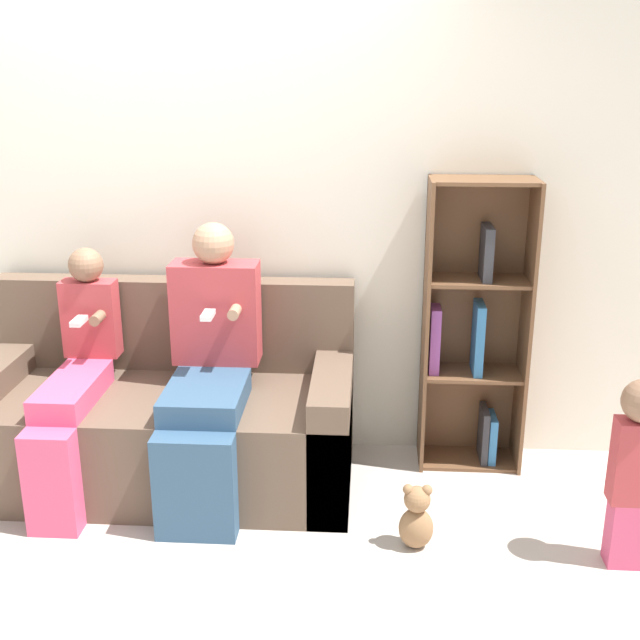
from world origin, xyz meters
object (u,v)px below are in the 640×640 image
object	(u,v)px
toddler_standing	(635,463)
teddy_bear	(416,518)
couch	(166,421)
bookshelf	(474,331)
adult_seated	(209,363)
child_seated	(74,380)

from	to	relation	value
toddler_standing	teddy_bear	world-z (taller)	toddler_standing
couch	bookshelf	world-z (taller)	bookshelf
adult_seated	bookshelf	xyz separation A→B (m)	(1.26, 0.40, 0.04)
bookshelf	teddy_bear	xyz separation A→B (m)	(-0.31, -0.83, -0.56)
couch	bookshelf	distance (m)	1.59
child_seated	teddy_bear	size ratio (longest dim) A/B	3.78
adult_seated	bookshelf	size ratio (longest dim) A/B	0.87
couch	child_seated	distance (m)	0.49
toddler_standing	bookshelf	size ratio (longest dim) A/B	0.56
toddler_standing	adult_seated	bearing A→B (deg)	164.93
child_seated	bookshelf	distance (m)	1.94
bookshelf	teddy_bear	bearing A→B (deg)	-110.32
adult_seated	child_seated	world-z (taller)	adult_seated
child_seated	teddy_bear	distance (m)	1.68
child_seated	toddler_standing	xyz separation A→B (m)	(2.43, -0.44, -0.11)
adult_seated	couch	bearing A→B (deg)	158.33
couch	child_seated	xyz separation A→B (m)	(-0.38, -0.14, 0.26)
couch	child_seated	bearing A→B (deg)	-159.63
teddy_bear	child_seated	bearing A→B (deg)	166.48
adult_seated	toddler_standing	world-z (taller)	adult_seated
teddy_bear	adult_seated	bearing A→B (deg)	156.00
child_seated	bookshelf	world-z (taller)	bookshelf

